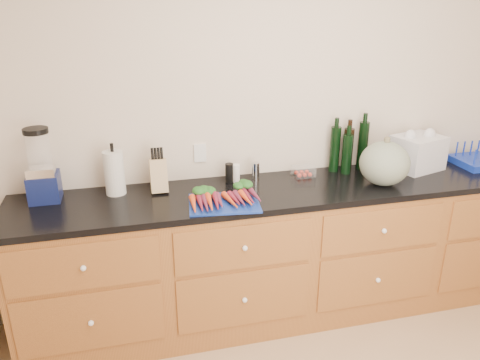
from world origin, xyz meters
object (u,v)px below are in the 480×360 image
object	(u,v)px
carrots	(223,196)
paper_towel	(114,173)
squash	(384,163)
cutting_board	(224,203)
knife_block	(159,175)
blender_appliance	(42,170)
tomato_box	(303,171)

from	to	relation	value
carrots	paper_towel	distance (m)	0.69
squash	paper_towel	distance (m)	1.71
cutting_board	carrots	world-z (taller)	carrots
cutting_board	knife_block	xyz separation A→B (m)	(-0.35, 0.30, 0.10)
blender_appliance	tomato_box	world-z (taller)	blender_appliance
cutting_board	knife_block	world-z (taller)	knife_block
carrots	blender_appliance	xyz separation A→B (m)	(-1.03, 0.28, 0.16)
carrots	tomato_box	size ratio (longest dim) A/B	2.84
carrots	knife_block	xyz separation A→B (m)	(-0.35, 0.26, 0.07)
carrots	blender_appliance	world-z (taller)	blender_appliance
knife_block	tomato_box	xyz separation A→B (m)	(0.98, 0.03, -0.07)
cutting_board	tomato_box	size ratio (longest dim) A/B	2.90
paper_towel	tomato_box	size ratio (longest dim) A/B	1.93
blender_appliance	knife_block	distance (m)	0.68
tomato_box	squash	bearing A→B (deg)	-30.73
paper_towel	knife_block	size ratio (longest dim) A/B	1.32
blender_appliance	paper_towel	world-z (taller)	blender_appliance
cutting_board	tomato_box	world-z (taller)	tomato_box
squash	knife_block	distance (m)	1.45
cutting_board	squash	xyz separation A→B (m)	(1.07, 0.06, 0.14)
blender_appliance	paper_towel	distance (m)	0.41
tomato_box	knife_block	bearing A→B (deg)	-178.24
paper_towel	tomato_box	world-z (taller)	paper_towel
blender_appliance	paper_towel	size ratio (longest dim) A/B	1.62
knife_block	blender_appliance	bearing A→B (deg)	178.51
cutting_board	carrots	xyz separation A→B (m)	(-0.00, 0.04, 0.03)
cutting_board	tomato_box	distance (m)	0.71
carrots	knife_block	size ratio (longest dim) A/B	1.95
squash	cutting_board	bearing A→B (deg)	-176.61
cutting_board	blender_appliance	xyz separation A→B (m)	(-1.03, 0.32, 0.19)
carrots	paper_towel	size ratio (longest dim) A/B	1.47
squash	tomato_box	world-z (taller)	squash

